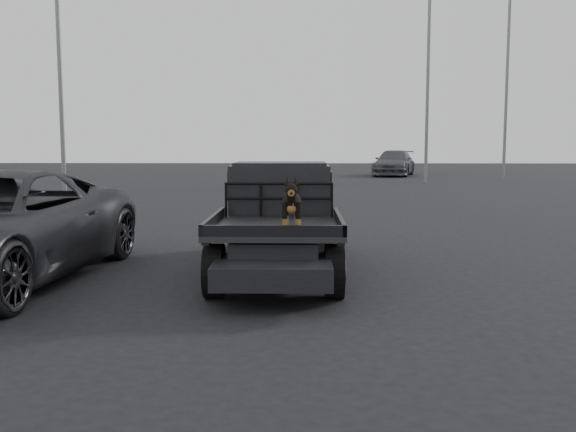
{
  "coord_description": "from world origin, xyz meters",
  "views": [
    {
      "loc": [
        0.44,
        -8.1,
        2.14
      ],
      "look_at": [
        0.28,
        -0.2,
        1.24
      ],
      "focal_mm": 40.0,
      "sensor_mm": 36.0,
      "label": 1
    }
  ],
  "objects_px": {
    "flatbed_ute": "(279,246)",
    "distant_car_b": "(394,163)",
    "dog": "(292,207)",
    "floodlight_far": "(508,52)",
    "floodlight_mid": "(429,35)"
  },
  "relations": [
    {
      "from": "flatbed_ute",
      "to": "floodlight_far",
      "type": "distance_m",
      "value": 31.99
    },
    {
      "from": "floodlight_mid",
      "to": "floodlight_far",
      "type": "height_order",
      "value": "floodlight_mid"
    },
    {
      "from": "flatbed_ute",
      "to": "dog",
      "type": "relative_size",
      "value": 7.3
    },
    {
      "from": "flatbed_ute",
      "to": "floodlight_far",
      "type": "relative_size",
      "value": 0.39
    },
    {
      "from": "distant_car_b",
      "to": "floodlight_far",
      "type": "xyz_separation_m",
      "value": [
        6.12,
        -3.32,
        6.66
      ]
    },
    {
      "from": "floodlight_mid",
      "to": "floodlight_far",
      "type": "distance_m",
      "value": 6.61
    },
    {
      "from": "dog",
      "to": "distant_car_b",
      "type": "bearing_deg",
      "value": 79.57
    },
    {
      "from": "flatbed_ute",
      "to": "dog",
      "type": "xyz_separation_m",
      "value": [
        0.24,
        -1.86,
        0.83
      ]
    },
    {
      "from": "floodlight_far",
      "to": "dog",
      "type": "bearing_deg",
      "value": -112.06
    },
    {
      "from": "floodlight_mid",
      "to": "flatbed_ute",
      "type": "bearing_deg",
      "value": -106.12
    },
    {
      "from": "floodlight_far",
      "to": "distant_car_b",
      "type": "bearing_deg",
      "value": 151.5
    },
    {
      "from": "flatbed_ute",
      "to": "distant_car_b",
      "type": "xyz_separation_m",
      "value": [
        6.45,
        31.89,
        0.36
      ]
    },
    {
      "from": "distant_car_b",
      "to": "floodlight_mid",
      "type": "distance_m",
      "value": 10.02
    },
    {
      "from": "distant_car_b",
      "to": "floodlight_mid",
      "type": "bearing_deg",
      "value": -68.9
    },
    {
      "from": "flatbed_ute",
      "to": "floodlight_mid",
      "type": "bearing_deg",
      "value": 73.88
    }
  ]
}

